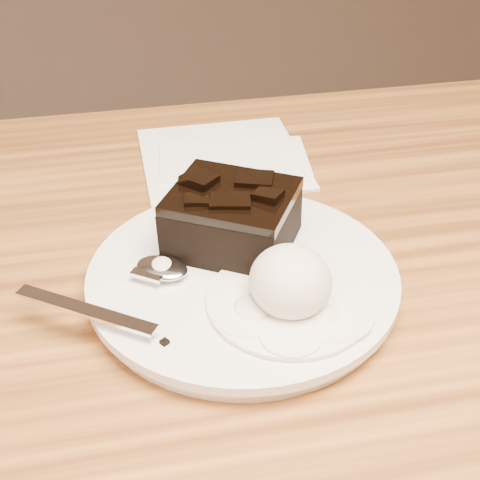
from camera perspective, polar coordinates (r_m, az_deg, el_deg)
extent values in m
cylinder|color=white|center=(0.50, 0.23, -3.49)|extent=(0.23, 0.23, 0.02)
cube|color=black|center=(0.51, -0.65, 1.53)|extent=(0.12, 0.11, 0.04)
ellipsoid|color=beige|center=(0.46, 4.25, -3.47)|extent=(0.06, 0.06, 0.05)
cylinder|color=white|center=(0.47, 4.16, -5.18)|extent=(0.12, 0.12, 0.00)
cube|color=white|center=(0.68, -1.52, 6.97)|extent=(0.16, 0.16, 0.01)
cube|color=black|center=(0.48, 1.38, -3.99)|extent=(0.01, 0.01, 0.00)
cube|color=black|center=(0.44, -6.34, -8.51)|extent=(0.01, 0.01, 0.00)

